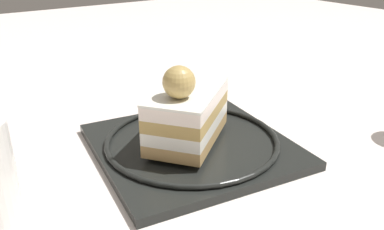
% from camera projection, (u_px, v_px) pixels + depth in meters
% --- Properties ---
extents(ground_plane, '(2.40, 2.40, 0.00)m').
position_uv_depth(ground_plane, '(203.00, 141.00, 0.53)').
color(ground_plane, silver).
extents(dessert_plate, '(0.26, 0.26, 0.02)m').
position_uv_depth(dessert_plate, '(192.00, 144.00, 0.50)').
color(dessert_plate, black).
rests_on(dessert_plate, ground_plane).
extents(cake_slice, '(0.13, 0.14, 0.10)m').
position_uv_depth(cake_slice, '(187.00, 112.00, 0.48)').
color(cake_slice, tan).
rests_on(cake_slice, dessert_plate).
extents(fork, '(0.11, 0.07, 0.00)m').
position_uv_depth(fork, '(176.00, 106.00, 0.59)').
color(fork, silver).
rests_on(fork, dessert_plate).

